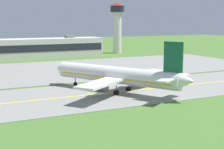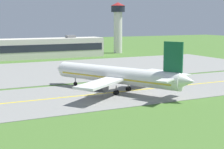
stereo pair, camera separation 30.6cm
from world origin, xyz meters
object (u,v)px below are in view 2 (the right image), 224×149
(airplane_lead, at_px, (117,75))
(service_truck_pushback, at_px, (175,66))
(service_truck_baggage, at_px, (92,70))
(control_tower, at_px, (118,23))

(airplane_lead, bearing_deg, service_truck_pushback, 36.17)
(airplane_lead, bearing_deg, service_truck_baggage, 79.95)
(airplane_lead, xyz_separation_m, control_tower, (45.55, 89.40, 11.74))
(airplane_lead, distance_m, service_truck_baggage, 28.24)
(airplane_lead, bearing_deg, control_tower, 63.00)
(control_tower, bearing_deg, airplane_lead, -117.00)
(service_truck_baggage, relative_size, control_tower, 0.23)
(airplane_lead, relative_size, service_truck_baggage, 5.96)
(airplane_lead, distance_m, control_tower, 101.01)
(service_truck_pushback, bearing_deg, service_truck_baggage, 177.52)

